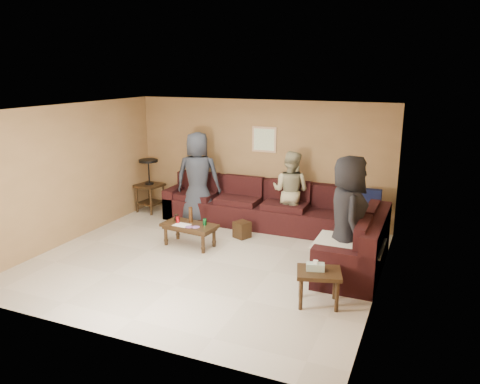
{
  "coord_description": "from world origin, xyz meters",
  "views": [
    {
      "loc": [
        3.34,
        -6.46,
        3.08
      ],
      "look_at": [
        0.25,
        0.85,
        1.0
      ],
      "focal_mm": 35.0,
      "sensor_mm": 36.0,
      "label": 1
    }
  ],
  "objects_px": {
    "person_right": "(348,217)",
    "person_middle": "(290,191)",
    "person_left": "(198,177)",
    "sectional_sofa": "(282,221)",
    "end_table_left": "(149,185)",
    "waste_bin": "(242,230)",
    "side_table_right": "(318,276)",
    "coffee_table": "(189,227)"
  },
  "relations": [
    {
      "from": "person_right",
      "to": "person_middle",
      "type": "bearing_deg",
      "value": 19.81
    },
    {
      "from": "waste_bin",
      "to": "person_middle",
      "type": "xyz_separation_m",
      "value": [
        0.69,
        0.78,
        0.63
      ]
    },
    {
      "from": "end_table_left",
      "to": "person_right",
      "type": "bearing_deg",
      "value": -19.59
    },
    {
      "from": "person_right",
      "to": "waste_bin",
      "type": "bearing_deg",
      "value": 46.81
    },
    {
      "from": "coffee_table",
      "to": "end_table_left",
      "type": "bearing_deg",
      "value": 140.41
    },
    {
      "from": "waste_bin",
      "to": "person_right",
      "type": "xyz_separation_m",
      "value": [
        2.1,
        -0.89,
        0.78
      ]
    },
    {
      "from": "sectional_sofa",
      "to": "person_right",
      "type": "bearing_deg",
      "value": -39.49
    },
    {
      "from": "end_table_left",
      "to": "person_middle",
      "type": "height_order",
      "value": "person_middle"
    },
    {
      "from": "end_table_left",
      "to": "person_middle",
      "type": "bearing_deg",
      "value": 0.41
    },
    {
      "from": "person_left",
      "to": "sectional_sofa",
      "type": "bearing_deg",
      "value": 156.31
    },
    {
      "from": "sectional_sofa",
      "to": "coffee_table",
      "type": "xyz_separation_m",
      "value": [
        -1.4,
        -1.03,
        0.03
      ]
    },
    {
      "from": "side_table_right",
      "to": "end_table_left",
      "type": "bearing_deg",
      "value": 148.42
    },
    {
      "from": "end_table_left",
      "to": "person_right",
      "type": "height_order",
      "value": "person_right"
    },
    {
      "from": "side_table_right",
      "to": "waste_bin",
      "type": "bearing_deg",
      "value": 134.22
    },
    {
      "from": "sectional_sofa",
      "to": "end_table_left",
      "type": "distance_m",
      "value": 3.28
    },
    {
      "from": "end_table_left",
      "to": "waste_bin",
      "type": "bearing_deg",
      "value": -16.67
    },
    {
      "from": "person_right",
      "to": "end_table_left",
      "type": "bearing_deg",
      "value": 50.21
    },
    {
      "from": "sectional_sofa",
      "to": "side_table_right",
      "type": "bearing_deg",
      "value": -61.09
    },
    {
      "from": "coffee_table",
      "to": "waste_bin",
      "type": "bearing_deg",
      "value": 46.97
    },
    {
      "from": "side_table_right",
      "to": "waste_bin",
      "type": "relative_size",
      "value": 2.22
    },
    {
      "from": "sectional_sofa",
      "to": "waste_bin",
      "type": "xyz_separation_m",
      "value": [
        -0.69,
        -0.27,
        -0.17
      ]
    },
    {
      "from": "end_table_left",
      "to": "person_left",
      "type": "bearing_deg",
      "value": -7.93
    },
    {
      "from": "person_middle",
      "to": "sectional_sofa",
      "type": "bearing_deg",
      "value": 96.53
    },
    {
      "from": "coffee_table",
      "to": "end_table_left",
      "type": "relative_size",
      "value": 0.87
    },
    {
      "from": "side_table_right",
      "to": "person_middle",
      "type": "xyz_separation_m",
      "value": [
        -1.25,
        2.78,
        0.37
      ]
    },
    {
      "from": "waste_bin",
      "to": "person_right",
      "type": "bearing_deg",
      "value": -22.99
    },
    {
      "from": "side_table_right",
      "to": "person_left",
      "type": "xyz_separation_m",
      "value": [
        -3.16,
        2.57,
        0.52
      ]
    },
    {
      "from": "coffee_table",
      "to": "person_left",
      "type": "relative_size",
      "value": 0.55
    },
    {
      "from": "waste_bin",
      "to": "end_table_left",
      "type": "bearing_deg",
      "value": 163.33
    },
    {
      "from": "waste_bin",
      "to": "person_middle",
      "type": "relative_size",
      "value": 0.2
    },
    {
      "from": "sectional_sofa",
      "to": "end_table_left",
      "type": "bearing_deg",
      "value": 171.36
    },
    {
      "from": "side_table_right",
      "to": "waste_bin",
      "type": "xyz_separation_m",
      "value": [
        -1.94,
        1.99,
        -0.26
      ]
    },
    {
      "from": "coffee_table",
      "to": "waste_bin",
      "type": "distance_m",
      "value": 1.05
    },
    {
      "from": "waste_bin",
      "to": "person_middle",
      "type": "distance_m",
      "value": 1.22
    },
    {
      "from": "sectional_sofa",
      "to": "person_left",
      "type": "bearing_deg",
      "value": 170.87
    },
    {
      "from": "person_left",
      "to": "person_middle",
      "type": "bearing_deg",
      "value": 171.58
    },
    {
      "from": "sectional_sofa",
      "to": "person_left",
      "type": "distance_m",
      "value": 2.03
    },
    {
      "from": "coffee_table",
      "to": "waste_bin",
      "type": "xyz_separation_m",
      "value": [
        0.71,
        0.76,
        -0.2
      ]
    },
    {
      "from": "end_table_left",
      "to": "person_left",
      "type": "height_order",
      "value": "person_left"
    },
    {
      "from": "waste_bin",
      "to": "sectional_sofa",
      "type": "bearing_deg",
      "value": 21.38
    },
    {
      "from": "sectional_sofa",
      "to": "waste_bin",
      "type": "height_order",
      "value": "sectional_sofa"
    },
    {
      "from": "person_left",
      "to": "waste_bin",
      "type": "bearing_deg",
      "value": 140.2
    }
  ]
}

